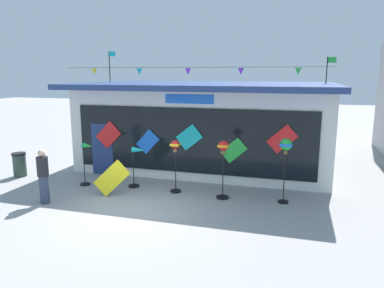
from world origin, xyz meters
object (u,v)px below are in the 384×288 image
object	(u,v)px
wind_spinner_center_right	(223,156)
wind_spinner_right	(286,150)
person_near_camera	(43,175)
wind_spinner_left	(137,162)
wind_spinner_center_left	(175,155)
trash_bin	(20,164)
kite_shop_building	(208,124)
wind_spinner_far_left	(87,159)
display_kite_on_ground	(112,178)

from	to	relation	value
wind_spinner_center_right	wind_spinner_right	distance (m)	1.90
person_near_camera	wind_spinner_left	bearing A→B (deg)	-1.15
wind_spinner_center_left	trash_bin	world-z (taller)	wind_spinner_center_left
wind_spinner_left	wind_spinner_right	size ratio (longest dim) A/B	0.72
wind_spinner_center_right	trash_bin	xyz separation A→B (m)	(-8.02, 0.27, -0.91)
kite_shop_building	wind_spinner_right	distance (m)	5.33
wind_spinner_right	wind_spinner_far_left	bearing A→B (deg)	-178.84
wind_spinner_right	trash_bin	distance (m)	9.97
display_kite_on_ground	wind_spinner_center_left	bearing A→B (deg)	26.92
kite_shop_building	person_near_camera	size ratio (longest dim) A/B	6.10
wind_spinner_far_left	wind_spinner_center_right	xyz separation A→B (m)	(4.86, 0.02, 0.43)
wind_spinner_left	display_kite_on_ground	distance (m)	1.18
wind_spinner_left	wind_spinner_center_left	bearing A→B (deg)	-4.76
person_near_camera	wind_spinner_far_left	bearing A→B (deg)	33.28
trash_bin	display_kite_on_ground	xyz separation A→B (m)	(4.54, -1.06, 0.13)
wind_spinner_center_right	wind_spinner_far_left	bearing A→B (deg)	-179.77
trash_bin	wind_spinner_right	bearing A→B (deg)	-0.88
wind_spinner_far_left	person_near_camera	size ratio (longest dim) A/B	0.91
person_near_camera	trash_bin	xyz separation A→B (m)	(-2.87, 2.22, -0.42)
wind_spinner_left	wind_spinner_center_left	size ratio (longest dim) A/B	0.81
wind_spinner_left	person_near_camera	xyz separation A→B (m)	(-2.07, -2.22, -0.03)
wind_spinner_far_left	wind_spinner_right	size ratio (longest dim) A/B	0.76
wind_spinner_right	display_kite_on_ground	size ratio (longest dim) A/B	1.81
wind_spinner_center_left	wind_spinner_center_right	xyz separation A→B (m)	(1.63, -0.15, 0.10)
kite_shop_building	wind_spinner_right	size ratio (longest dim) A/B	5.09
person_near_camera	kite_shop_building	bearing A→B (deg)	11.44
wind_spinner_far_left	wind_spinner_center_left	bearing A→B (deg)	3.05
wind_spinner_right	person_near_camera	bearing A→B (deg)	-163.63
person_near_camera	display_kite_on_ground	distance (m)	2.06
kite_shop_building	wind_spinner_left	world-z (taller)	kite_shop_building
wind_spinner_center_left	person_near_camera	bearing A→B (deg)	-149.20
wind_spinner_far_left	wind_spinner_right	distance (m)	6.77
trash_bin	display_kite_on_ground	bearing A→B (deg)	-13.11
wind_spinner_right	trash_bin	size ratio (longest dim) A/B	2.19
wind_spinner_center_left	person_near_camera	size ratio (longest dim) A/B	1.06
wind_spinner_left	person_near_camera	bearing A→B (deg)	-133.04
wind_spinner_right	wind_spinner_center_right	bearing A→B (deg)	-176.42
wind_spinner_center_right	display_kite_on_ground	world-z (taller)	wind_spinner_center_right
wind_spinner_center_right	trash_bin	world-z (taller)	wind_spinner_center_right
wind_spinner_far_left	wind_spinner_center_right	size ratio (longest dim) A/B	0.82
wind_spinner_center_left	display_kite_on_ground	xyz separation A→B (m)	(-1.85, -0.94, -0.67)
trash_bin	wind_spinner_center_left	bearing A→B (deg)	-1.05
kite_shop_building	wind_spinner_far_left	bearing A→B (deg)	-128.18
wind_spinner_left	wind_spinner_center_right	bearing A→B (deg)	-5.08
person_near_camera	wind_spinner_right	bearing A→B (deg)	-31.73
kite_shop_building	wind_spinner_far_left	size ratio (longest dim) A/B	6.71
wind_spinner_center_left	person_near_camera	xyz separation A→B (m)	(-3.52, -2.10, -0.38)
kite_shop_building	wind_spinner_right	xyz separation A→B (m)	(3.40, -4.11, -0.13)
wind_spinner_left	display_kite_on_ground	xyz separation A→B (m)	(-0.40, -1.06, -0.32)
kite_shop_building	wind_spinner_center_right	bearing A→B (deg)	-70.18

